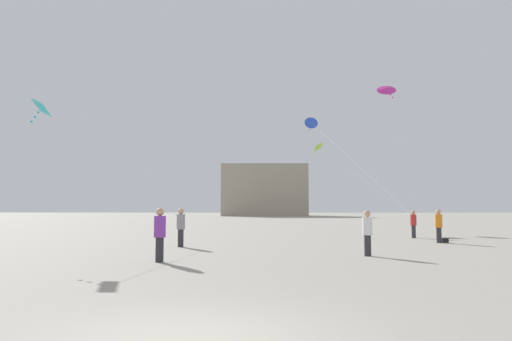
{
  "coord_description": "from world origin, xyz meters",
  "views": [
    {
      "loc": [
        1.2,
        -6.84,
        1.87
      ],
      "look_at": [
        0.0,
        24.0,
        4.24
      ],
      "focal_mm": 33.34,
      "sensor_mm": 36.0,
      "label": 1
    }
  ],
  "objects": [
    {
      "name": "kite_cobalt_diamond",
      "position": [
        4.69,
        36.89,
        9.63
      ],
      "size": [
        5.7,
        15.3,
        8.92
      ],
      "color": "blue"
    },
    {
      "name": "kite_lime_delta",
      "position": [
        4.93,
        32.04,
        6.69
      ],
      "size": [
        5.29,
        10.6,
        5.84
      ],
      "color": "#8CD12D"
    },
    {
      "name": "person_in_red",
      "position": [
        9.6,
        22.37,
        0.91
      ],
      "size": [
        0.36,
        0.36,
        1.66
      ],
      "rotation": [
        0.0,
        0.0,
        1.5
      ],
      "color": "#2D2D33",
      "rests_on": "ground_plane"
    },
    {
      "name": "kite_cyan_delta",
      "position": [
        -9.0,
        13.54,
        6.19
      ],
      "size": [
        6.48,
        2.65,
        5.28
      ],
      "color": "#1EB2C6"
    },
    {
      "name": "handbag_beside_flyer",
      "position": [
        10.13,
        18.58,
        0.12
      ],
      "size": [
        0.33,
        0.17,
        0.24
      ],
      "primitive_type": "cube",
      "rotation": [
        0.0,
        0.0,
        6.18
      ],
      "color": "black",
      "rests_on": "ground_plane"
    },
    {
      "name": "person_in_purple",
      "position": [
        -2.71,
        9.31,
        1.01
      ],
      "size": [
        0.4,
        0.4,
        1.84
      ],
      "rotation": [
        0.0,
        0.0,
        2.19
      ],
      "color": "#2D2D33",
      "rests_on": "ground_plane"
    },
    {
      "name": "person_in_white",
      "position": [
        4.76,
        11.62,
        0.96
      ],
      "size": [
        0.38,
        0.38,
        1.74
      ],
      "rotation": [
        0.0,
        0.0,
        0.75
      ],
      "color": "#2D2D33",
      "rests_on": "ground_plane"
    },
    {
      "name": "kite_magenta_diamond",
      "position": [
        8.45,
        23.57,
        9.42
      ],
      "size": [
        1.84,
        1.8,
        8.61
      ],
      "color": "#D12899"
    },
    {
      "name": "building_left_hall",
      "position": [
        -1.0,
        94.67,
        5.39
      ],
      "size": [
        18.32,
        11.0,
        10.77
      ],
      "color": "#A39984",
      "rests_on": "ground_plane"
    },
    {
      "name": "person_in_grey",
      "position": [
        -3.21,
        15.43,
        0.99
      ],
      "size": [
        0.39,
        0.39,
        1.8
      ],
      "rotation": [
        0.0,
        0.0,
        4.65
      ],
      "color": "#2D2D33",
      "rests_on": "ground_plane"
    },
    {
      "name": "ground_plane",
      "position": [
        0.0,
        0.0,
        0.0
      ],
      "size": [
        300.0,
        300.0,
        0.0
      ],
      "primitive_type": "plane",
      "color": "#9E9689"
    },
    {
      "name": "person_in_orange",
      "position": [
        9.78,
        18.48,
        0.96
      ],
      "size": [
        0.38,
        0.38,
        1.75
      ],
      "rotation": [
        0.0,
        0.0,
        3.26
      ],
      "color": "#2D2D33",
      "rests_on": "ground_plane"
    }
  ]
}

